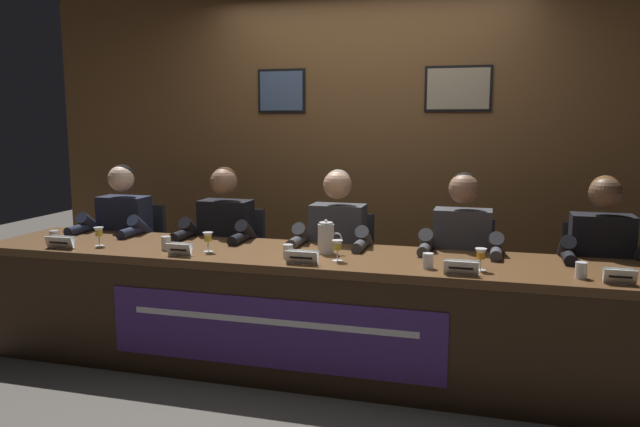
% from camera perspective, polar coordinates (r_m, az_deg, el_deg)
% --- Properties ---
extents(ground_plane, '(12.00, 12.00, 0.00)m').
position_cam_1_polar(ground_plane, '(4.02, 0.00, -14.04)').
color(ground_plane, '#4C4742').
extents(wall_back_panelled, '(5.61, 0.14, 2.60)m').
position_cam_1_polar(wall_back_panelled, '(5.10, 4.37, 5.83)').
color(wall_back_panelled, brown).
rests_on(wall_back_panelled, ground_plane).
extents(conference_table, '(4.41, 0.76, 0.74)m').
position_cam_1_polar(conference_table, '(3.74, -0.54, -7.39)').
color(conference_table, brown).
rests_on(conference_table, ground_plane).
extents(chair_far_left, '(0.44, 0.45, 0.89)m').
position_cam_1_polar(chair_far_left, '(5.04, -16.53, -4.56)').
color(chair_far_left, black).
rests_on(chair_far_left, ground_plane).
extents(panelist_far_left, '(0.51, 0.48, 1.22)m').
position_cam_1_polar(panelist_far_left, '(4.82, -17.93, -1.87)').
color(panelist_far_left, black).
rests_on(panelist_far_left, ground_plane).
extents(nameplate_far_left, '(0.19, 0.06, 0.08)m').
position_cam_1_polar(nameplate_far_left, '(4.29, -22.66, -2.43)').
color(nameplate_far_left, white).
rests_on(nameplate_far_left, conference_table).
extents(juice_glass_far_left, '(0.06, 0.06, 0.12)m').
position_cam_1_polar(juice_glass_far_left, '(4.26, -19.58, -1.69)').
color(juice_glass_far_left, white).
rests_on(juice_glass_far_left, conference_table).
extents(water_cup_far_left, '(0.06, 0.06, 0.08)m').
position_cam_1_polar(water_cup_far_left, '(4.47, -23.13, -2.05)').
color(water_cup_far_left, silver).
rests_on(water_cup_far_left, conference_table).
extents(chair_left, '(0.44, 0.45, 0.89)m').
position_cam_1_polar(chair_left, '(4.66, -7.91, -5.35)').
color(chair_left, black).
rests_on(chair_left, ground_plane).
extents(panelist_left, '(0.51, 0.48, 1.22)m').
position_cam_1_polar(panelist_left, '(4.42, -9.01, -2.47)').
color(panelist_left, black).
rests_on(panelist_left, ground_plane).
extents(nameplate_left, '(0.15, 0.06, 0.08)m').
position_cam_1_polar(nameplate_left, '(3.83, -12.71, -3.22)').
color(nameplate_left, white).
rests_on(nameplate_left, conference_table).
extents(juice_glass_left, '(0.06, 0.06, 0.12)m').
position_cam_1_polar(juice_glass_left, '(3.90, -10.22, -2.25)').
color(juice_glass_left, white).
rests_on(juice_glass_left, conference_table).
extents(water_cup_left, '(0.06, 0.06, 0.08)m').
position_cam_1_polar(water_cup_left, '(4.03, -13.90, -2.71)').
color(water_cup_left, silver).
rests_on(water_cup_left, conference_table).
extents(chair_center, '(0.44, 0.45, 0.89)m').
position_cam_1_polar(chair_center, '(4.40, 2.00, -6.10)').
color(chair_center, black).
rests_on(chair_center, ground_plane).
extents(panelist_center, '(0.51, 0.48, 1.22)m').
position_cam_1_polar(panelist_center, '(4.15, 1.37, -3.09)').
color(panelist_center, black).
rests_on(panelist_center, ground_plane).
extents(nameplate_center, '(0.19, 0.06, 0.08)m').
position_cam_1_polar(nameplate_center, '(3.53, -1.66, -4.02)').
color(nameplate_center, white).
rests_on(nameplate_center, conference_table).
extents(juice_glass_center, '(0.06, 0.06, 0.12)m').
position_cam_1_polar(juice_glass_center, '(3.59, 1.60, -3.04)').
color(juice_glass_center, white).
rests_on(juice_glass_center, conference_table).
extents(water_cup_center, '(0.06, 0.06, 0.08)m').
position_cam_1_polar(water_cup_center, '(3.67, -2.94, -3.57)').
color(water_cup_center, silver).
rests_on(water_cup_center, conference_table).
extents(chair_right, '(0.44, 0.45, 0.89)m').
position_cam_1_polar(chair_right, '(4.29, 12.81, -6.71)').
color(chair_right, black).
rests_on(chair_right, ground_plane).
extents(panelist_right, '(0.51, 0.48, 1.22)m').
position_cam_1_polar(panelist_right, '(4.03, 12.79, -3.66)').
color(panelist_right, black).
rests_on(panelist_right, ground_plane).
extents(nameplate_right, '(0.18, 0.06, 0.08)m').
position_cam_1_polar(nameplate_right, '(3.37, 12.79, -4.84)').
color(nameplate_right, white).
rests_on(nameplate_right, conference_table).
extents(juice_glass_right, '(0.06, 0.06, 0.12)m').
position_cam_1_polar(juice_glass_right, '(3.48, 14.50, -3.72)').
color(juice_glass_right, white).
rests_on(juice_glass_right, conference_table).
extents(water_cup_right, '(0.06, 0.06, 0.08)m').
position_cam_1_polar(water_cup_right, '(3.48, 9.86, -4.36)').
color(water_cup_right, silver).
rests_on(water_cup_right, conference_table).
extents(chair_far_right, '(0.44, 0.45, 0.89)m').
position_cam_1_polar(chair_far_right, '(4.33, 23.81, -7.09)').
color(chair_far_right, black).
rests_on(chair_far_right, ground_plane).
extents(panelist_far_right, '(0.51, 0.48, 1.22)m').
position_cam_1_polar(panelist_far_right, '(4.08, 24.42, -4.09)').
color(panelist_far_right, black).
rests_on(panelist_far_right, ground_plane).
extents(nameplate_far_right, '(0.15, 0.06, 0.08)m').
position_cam_1_polar(nameplate_far_right, '(3.45, 25.75, -5.19)').
color(nameplate_far_right, white).
rests_on(nameplate_far_right, conference_table).
extents(water_cup_far_right, '(0.06, 0.06, 0.08)m').
position_cam_1_polar(water_cup_far_right, '(3.49, 22.78, -4.88)').
color(water_cup_far_right, silver).
rests_on(water_cup_far_right, conference_table).
extents(water_pitcher_central, '(0.15, 0.10, 0.21)m').
position_cam_1_polar(water_pitcher_central, '(3.80, 0.57, -2.25)').
color(water_pitcher_central, silver).
rests_on(water_pitcher_central, conference_table).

